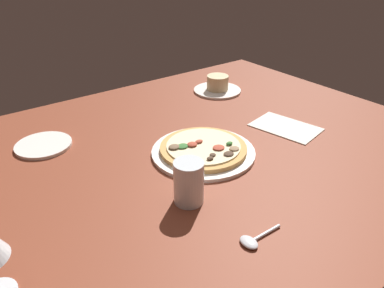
{
  "coord_description": "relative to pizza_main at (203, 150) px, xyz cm",
  "views": [
    {
      "loc": [
        -48.28,
        -69.14,
        53.85
      ],
      "look_at": [
        2.51,
        -1.67,
        7.0
      ],
      "focal_mm": 34.39,
      "sensor_mm": 36.0,
      "label": 1
    }
  ],
  "objects": [
    {
      "name": "dining_table",
      "position": [
        -4.99,
        3.38,
        -3.18
      ],
      "size": [
        150.0,
        110.0,
        4.0
      ],
      "primitive_type": "cube",
      "color": "brown",
      "rests_on": "ground"
    },
    {
      "name": "pizza_main",
      "position": [
        0.0,
        0.0,
        0.0
      ],
      "size": [
        27.57,
        27.57,
        3.39
      ],
      "color": "white",
      "rests_on": "dining_table"
    },
    {
      "name": "ramekin_on_saucer",
      "position": [
        33.06,
        33.04,
        0.98
      ],
      "size": [
        17.67,
        17.67,
        6.11
      ],
      "color": "silver",
      "rests_on": "dining_table"
    },
    {
      "name": "water_glass",
      "position": [
        -15.19,
        -14.04,
        3.13
      ],
      "size": [
        6.54,
        6.54,
        9.84
      ],
      "color": "silver",
      "rests_on": "dining_table"
    },
    {
      "name": "side_plate",
      "position": [
        -32.84,
        29.54,
        -0.73
      ],
      "size": [
        15.18,
        15.18,
        0.9
      ],
      "primitive_type": "cylinder",
      "color": "silver",
      "rests_on": "dining_table"
    },
    {
      "name": "paper_menu",
      "position": [
        29.73,
        -2.87,
        -1.03
      ],
      "size": [
        16.67,
        21.59,
        0.3
      ],
      "primitive_type": "cube",
      "rotation": [
        0.0,
        0.0,
        0.21
      ],
      "color": "silver",
      "rests_on": "dining_table"
    },
    {
      "name": "spoon",
      "position": [
        -12.97,
        -31.38,
        -0.72
      ],
      "size": [
        9.65,
        4.07,
        1.0
      ],
      "color": "silver",
      "rests_on": "dining_table"
    }
  ]
}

